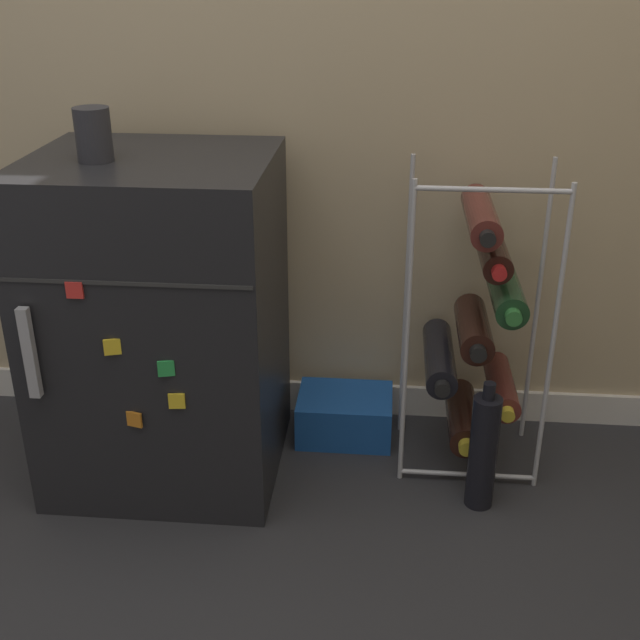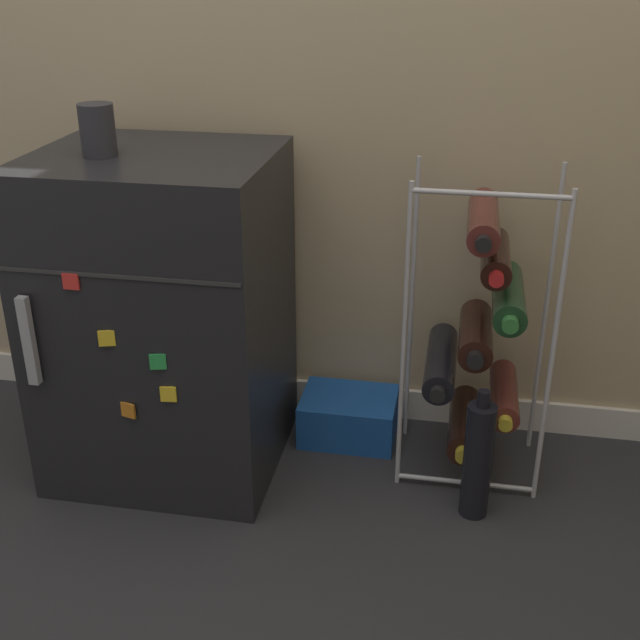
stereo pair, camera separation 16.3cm
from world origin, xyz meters
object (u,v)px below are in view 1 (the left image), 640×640
at_px(wine_rack, 477,326).
at_px(fridge_top_cup, 93,135).
at_px(soda_box, 345,415).
at_px(loose_bottle_floor, 483,451).
at_px(mini_fridge, 163,322).

distance_m(wine_rack, fridge_top_cup, 1.00).
xyz_separation_m(wine_rack, soda_box, (-0.33, 0.08, -0.32)).
bearing_deg(loose_bottle_floor, fridge_top_cup, 175.97).
height_order(mini_fridge, loose_bottle_floor, mini_fridge).
bearing_deg(mini_fridge, wine_rack, 6.81).
relative_size(soda_box, fridge_top_cup, 2.24).
bearing_deg(fridge_top_cup, mini_fridge, 23.72).
relative_size(mini_fridge, fridge_top_cup, 7.05).
relative_size(mini_fridge, soda_box, 3.15).
xyz_separation_m(wine_rack, fridge_top_cup, (-0.86, -0.14, 0.48)).
relative_size(soda_box, loose_bottle_floor, 0.77).
bearing_deg(wine_rack, fridge_top_cup, -171.09).
bearing_deg(fridge_top_cup, loose_bottle_floor, -4.03).
xyz_separation_m(mini_fridge, wine_rack, (0.76, 0.09, -0.02)).
bearing_deg(wine_rack, mini_fridge, -173.19).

